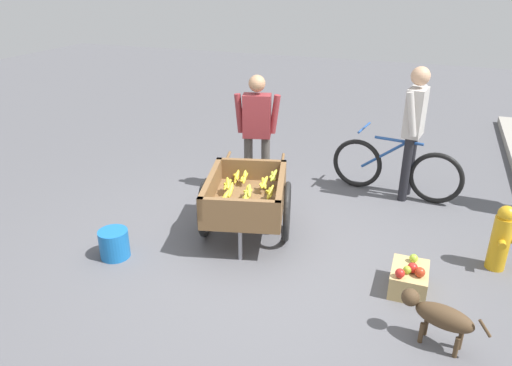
{
  "coord_description": "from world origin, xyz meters",
  "views": [
    {
      "loc": [
        3.85,
        1.37,
        2.66
      ],
      "look_at": [
        -0.14,
        -0.13,
        0.75
      ],
      "focal_mm": 33.43,
      "sensor_mm": 36.0,
      "label": 1
    }
  ],
  "objects_px": {
    "bicycle": "(395,169)",
    "fire_hydrant": "(501,238)",
    "plastic_bucket": "(114,244)",
    "cyclist_person": "(414,122)",
    "dog": "(439,315)",
    "fruit_cart": "(246,199)",
    "apple_crate": "(409,278)",
    "vendor_person": "(257,125)"
  },
  "relations": [
    {
      "from": "dog",
      "to": "cyclist_person",
      "type": "bearing_deg",
      "value": -170.38
    },
    {
      "from": "fruit_cart",
      "to": "dog",
      "type": "xyz_separation_m",
      "value": [
        1.02,
        1.98,
        -0.17
      ]
    },
    {
      "from": "apple_crate",
      "to": "plastic_bucket",
      "type": "bearing_deg",
      "value": -80.59
    },
    {
      "from": "cyclist_person",
      "to": "apple_crate",
      "type": "xyz_separation_m",
      "value": [
        2.02,
        0.2,
        -0.87
      ]
    },
    {
      "from": "dog",
      "to": "fruit_cart",
      "type": "bearing_deg",
      "value": -117.23
    },
    {
      "from": "apple_crate",
      "to": "dog",
      "type": "bearing_deg",
      "value": 21.5
    },
    {
      "from": "bicycle",
      "to": "fire_hydrant",
      "type": "height_order",
      "value": "bicycle"
    },
    {
      "from": "bicycle",
      "to": "fire_hydrant",
      "type": "xyz_separation_m",
      "value": [
        1.37,
        1.12,
        -0.02
      ]
    },
    {
      "from": "vendor_person",
      "to": "bicycle",
      "type": "relative_size",
      "value": 0.92
    },
    {
      "from": "bicycle",
      "to": "apple_crate",
      "type": "distance_m",
      "value": 2.08
    },
    {
      "from": "cyclist_person",
      "to": "apple_crate",
      "type": "height_order",
      "value": "cyclist_person"
    },
    {
      "from": "dog",
      "to": "apple_crate",
      "type": "relative_size",
      "value": 1.49
    },
    {
      "from": "plastic_bucket",
      "to": "cyclist_person",
      "type": "bearing_deg",
      "value": 133.45
    },
    {
      "from": "bicycle",
      "to": "fire_hydrant",
      "type": "relative_size",
      "value": 2.46
    },
    {
      "from": "fire_hydrant",
      "to": "dog",
      "type": "bearing_deg",
      "value": -21.87
    },
    {
      "from": "fruit_cart",
      "to": "dog",
      "type": "relative_size",
      "value": 2.73
    },
    {
      "from": "cyclist_person",
      "to": "fire_hydrant",
      "type": "relative_size",
      "value": 2.47
    },
    {
      "from": "vendor_person",
      "to": "fire_hydrant",
      "type": "bearing_deg",
      "value": 73.41
    },
    {
      "from": "fire_hydrant",
      "to": "vendor_person",
      "type": "bearing_deg",
      "value": -106.59
    },
    {
      "from": "bicycle",
      "to": "apple_crate",
      "type": "height_order",
      "value": "bicycle"
    },
    {
      "from": "apple_crate",
      "to": "bicycle",
      "type": "bearing_deg",
      "value": -170.24
    },
    {
      "from": "plastic_bucket",
      "to": "fruit_cart",
      "type": "bearing_deg",
      "value": 128.31
    },
    {
      "from": "fire_hydrant",
      "to": "apple_crate",
      "type": "height_order",
      "value": "fire_hydrant"
    },
    {
      "from": "fruit_cart",
      "to": "fire_hydrant",
      "type": "distance_m",
      "value": 2.52
    },
    {
      "from": "dog",
      "to": "fire_hydrant",
      "type": "height_order",
      "value": "fire_hydrant"
    },
    {
      "from": "dog",
      "to": "fire_hydrant",
      "type": "distance_m",
      "value": 1.4
    },
    {
      "from": "bicycle",
      "to": "fire_hydrant",
      "type": "distance_m",
      "value": 1.77
    },
    {
      "from": "bicycle",
      "to": "plastic_bucket",
      "type": "relative_size",
      "value": 5.57
    },
    {
      "from": "dog",
      "to": "plastic_bucket",
      "type": "bearing_deg",
      "value": -93.03
    },
    {
      "from": "fruit_cart",
      "to": "vendor_person",
      "type": "height_order",
      "value": "vendor_person"
    },
    {
      "from": "vendor_person",
      "to": "apple_crate",
      "type": "bearing_deg",
      "value": 53.49
    },
    {
      "from": "vendor_person",
      "to": "fire_hydrant",
      "type": "xyz_separation_m",
      "value": [
        0.83,
        2.79,
        -0.57
      ]
    },
    {
      "from": "apple_crate",
      "to": "cyclist_person",
      "type": "bearing_deg",
      "value": -174.32
    },
    {
      "from": "bicycle",
      "to": "cyclist_person",
      "type": "height_order",
      "value": "cyclist_person"
    },
    {
      "from": "bicycle",
      "to": "cyclist_person",
      "type": "relative_size",
      "value": 1.0
    },
    {
      "from": "bicycle",
      "to": "fruit_cart",
      "type": "bearing_deg",
      "value": -40.04
    },
    {
      "from": "fruit_cart",
      "to": "cyclist_person",
      "type": "relative_size",
      "value": 1.08
    },
    {
      "from": "apple_crate",
      "to": "vendor_person",
      "type": "bearing_deg",
      "value": -126.51
    },
    {
      "from": "fruit_cart",
      "to": "bicycle",
      "type": "height_order",
      "value": "bicycle"
    },
    {
      "from": "dog",
      "to": "apple_crate",
      "type": "bearing_deg",
      "value": -158.5
    },
    {
      "from": "vendor_person",
      "to": "dog",
      "type": "height_order",
      "value": "vendor_person"
    },
    {
      "from": "fruit_cart",
      "to": "dog",
      "type": "distance_m",
      "value": 2.24
    }
  ]
}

